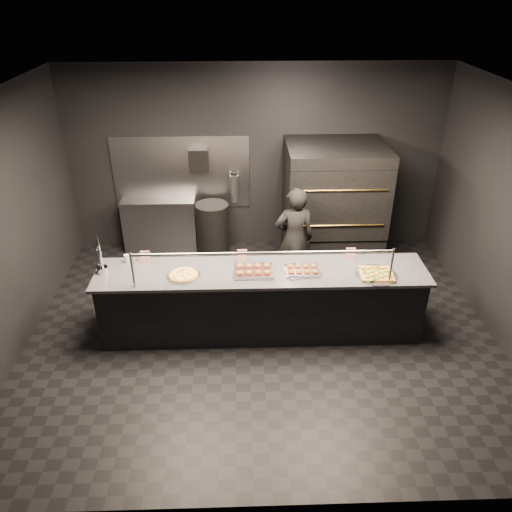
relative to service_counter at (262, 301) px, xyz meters
name	(u,v)px	position (x,y,z in m)	size (l,w,h in m)	color
room	(260,227)	(-0.02, 0.05, 1.03)	(6.04, 6.00, 3.00)	black
service_counter	(262,301)	(0.00, 0.00, 0.00)	(4.10, 0.78, 1.37)	black
pizza_oven	(333,204)	(1.20, 1.90, 0.50)	(1.50, 1.23, 1.91)	black
prep_shelf	(160,225)	(-1.60, 2.32, -0.01)	(1.20, 0.35, 0.90)	#99999E
towel_dispenser	(199,160)	(-0.90, 2.39, 1.09)	(0.30, 0.20, 0.35)	black
fire_extinguisher	(234,188)	(-0.35, 2.40, 0.60)	(0.14, 0.14, 0.51)	#B2B2B7
beer_tap	(101,262)	(-1.95, 0.03, 0.60)	(0.13, 0.19, 0.52)	silver
round_pizza	(184,275)	(-0.95, -0.09, 0.47)	(0.41, 0.41, 0.03)	silver
slider_tray_a	(254,270)	(-0.10, -0.03, 0.49)	(0.53, 0.42, 0.08)	silver
slider_tray_b	(302,270)	(0.50, -0.03, 0.48)	(0.49, 0.42, 0.07)	silver
square_pizza	(376,274)	(1.39, -0.15, 0.47)	(0.51, 0.51, 0.05)	silver
condiment_jar	(129,259)	(-1.67, 0.28, 0.50)	(0.16, 0.06, 0.10)	silver
tent_cards	(246,255)	(-0.18, 0.28, 0.53)	(2.74, 0.04, 0.15)	white
trash_bin	(213,230)	(-0.71, 2.12, -0.02)	(0.54, 0.54, 0.90)	black
worker	(294,239)	(0.52, 1.10, 0.32)	(0.57, 0.38, 1.57)	black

